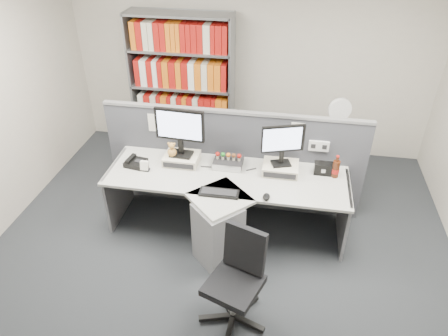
% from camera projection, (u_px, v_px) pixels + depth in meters
% --- Properties ---
extents(ground, '(5.50, 5.50, 0.00)m').
position_uv_depth(ground, '(213.00, 279.00, 4.19)').
color(ground, '#2E3136').
rests_on(ground, ground).
extents(room_shell, '(5.04, 5.54, 2.72)m').
position_uv_depth(room_shell, '(209.00, 119.00, 3.21)').
color(room_shell, beige).
rests_on(room_shell, ground).
extents(partition, '(3.00, 0.08, 1.27)m').
position_uv_depth(partition, '(233.00, 160.00, 4.86)').
color(partition, '#43444C').
rests_on(partition, ground).
extents(desk, '(2.60, 1.20, 0.72)m').
position_uv_depth(desk, '(223.00, 207.00, 4.43)').
color(desk, '#B0B0AA').
rests_on(desk, ground).
extents(monitor_riser_left, '(0.38, 0.31, 0.10)m').
position_uv_depth(monitor_riser_left, '(182.00, 159.00, 4.65)').
color(monitor_riser_left, beige).
rests_on(monitor_riser_left, desk).
extents(monitor_riser_right, '(0.38, 0.31, 0.10)m').
position_uv_depth(monitor_riser_right, '(280.00, 168.00, 4.49)').
color(monitor_riser_right, beige).
rests_on(monitor_riser_right, desk).
extents(monitor_left, '(0.54, 0.19, 0.55)m').
position_uv_depth(monitor_left, '(180.00, 129.00, 4.44)').
color(monitor_left, black).
rests_on(monitor_left, monitor_riser_left).
extents(monitor_right, '(0.44, 0.20, 0.46)m').
position_uv_depth(monitor_right, '(283.00, 142.00, 4.31)').
color(monitor_right, black).
rests_on(monitor_right, monitor_riser_right).
extents(desktop_pc, '(0.31, 0.28, 0.08)m').
position_uv_depth(desktop_pc, '(228.00, 162.00, 4.61)').
color(desktop_pc, black).
rests_on(desktop_pc, desk).
extents(figurines, '(0.29, 0.05, 0.09)m').
position_uv_depth(figurines, '(228.00, 156.00, 4.54)').
color(figurines, beige).
rests_on(figurines, desktop_pc).
extents(keyboard, '(0.40, 0.16, 0.03)m').
position_uv_depth(keyboard, '(219.00, 193.00, 4.18)').
color(keyboard, black).
rests_on(keyboard, desk).
extents(mouse, '(0.07, 0.11, 0.04)m').
position_uv_depth(mouse, '(266.00, 197.00, 4.11)').
color(mouse, black).
rests_on(mouse, desk).
extents(desk_phone, '(0.24, 0.22, 0.09)m').
position_uv_depth(desk_phone, '(135.00, 162.00, 4.61)').
color(desk_phone, black).
rests_on(desk_phone, desk).
extents(desk_calendar, '(0.10, 0.07, 0.12)m').
position_uv_depth(desk_calendar, '(145.00, 166.00, 4.52)').
color(desk_calendar, black).
rests_on(desk_calendar, desk).
extents(plush_toy, '(0.10, 0.10, 0.17)m').
position_uv_depth(plush_toy, '(172.00, 150.00, 4.56)').
color(plush_toy, '#BC873E').
rests_on(plush_toy, monitor_riser_left).
extents(speaker, '(0.20, 0.11, 0.13)m').
position_uv_depth(speaker, '(323.00, 168.00, 4.46)').
color(speaker, black).
rests_on(speaker, desk).
extents(cola_bottle, '(0.08, 0.08, 0.26)m').
position_uv_depth(cola_bottle, '(336.00, 169.00, 4.39)').
color(cola_bottle, '#3F190A').
rests_on(cola_bottle, desk).
extents(shelving_unit, '(1.41, 0.40, 2.00)m').
position_uv_depth(shelving_unit, '(183.00, 89.00, 5.80)').
color(shelving_unit, slate).
rests_on(shelving_unit, ground).
extents(filing_cabinet, '(0.45, 0.61, 0.70)m').
position_uv_depth(filing_cabinet, '(332.00, 157.00, 5.47)').
color(filing_cabinet, slate).
rests_on(filing_cabinet, ground).
extents(desk_fan, '(0.29, 0.17, 0.49)m').
position_uv_depth(desk_fan, '(339.00, 112.00, 5.11)').
color(desk_fan, white).
rests_on(desk_fan, filing_cabinet).
extents(office_chair, '(0.61, 0.61, 0.92)m').
position_uv_depth(office_chair, '(238.00, 276.00, 3.59)').
color(office_chair, silver).
rests_on(office_chair, ground).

